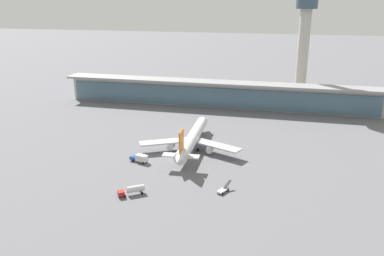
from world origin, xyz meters
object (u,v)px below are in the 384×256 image
airliner_on_stand (192,139)px  service_truck_near_nose_red (132,190)px  service_truck_mid_apron_white (223,190)px  service_truck_under_wing_blue (140,158)px  control_tower (304,42)px

airliner_on_stand → service_truck_near_nose_red: size_ratio=6.69×
service_truck_mid_apron_white → airliner_on_stand: bearing=118.7°
airliner_on_stand → service_truck_near_nose_red: bearing=-102.0°
service_truck_under_wing_blue → service_truck_mid_apron_white: 39.27m
airliner_on_stand → service_truck_mid_apron_white: bearing=-61.3°
service_truck_near_nose_red → service_truck_under_wing_blue: size_ratio=1.09×
service_truck_near_nose_red → service_truck_mid_apron_white: bearing=17.2°
service_truck_mid_apron_white → service_truck_under_wing_blue: bearing=154.4°
service_truck_near_nose_red → service_truck_under_wing_blue: bearing=105.5°
service_truck_under_wing_blue → control_tower: 127.35m
service_truck_near_nose_red → service_truck_mid_apron_white: size_ratio=1.24×
control_tower → service_truck_under_wing_blue: bearing=-119.8°
airliner_on_stand → service_truck_near_nose_red: (-9.24, -43.55, -2.98)m
service_truck_near_nose_red → service_truck_mid_apron_white: service_truck_near_nose_red is taller
airliner_on_stand → control_tower: 104.01m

